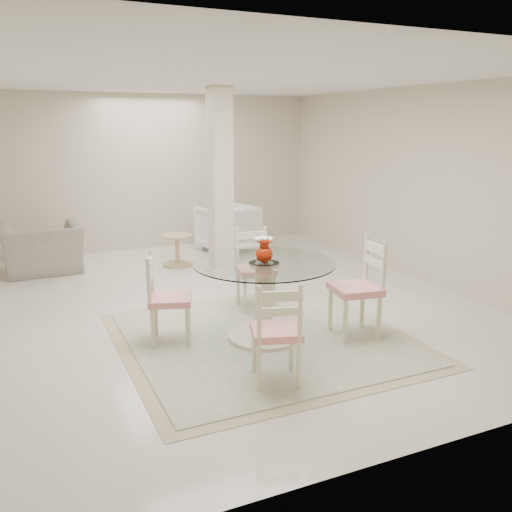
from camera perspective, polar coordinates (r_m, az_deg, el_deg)
name	(u,v)px	position (r m, az deg, el deg)	size (l,w,h in m)	color
ground	(221,304)	(6.80, -3.67, -5.03)	(7.00, 7.00, 0.00)	silver
room_shell	(219,153)	(6.45, -3.93, 10.78)	(6.02, 7.02, 2.71)	beige
column	(220,183)	(7.88, -3.77, 7.63)	(0.30, 0.30, 2.70)	beige
area_rug	(264,339)	(5.71, 0.84, -8.68)	(2.89, 2.89, 0.02)	tan
dining_table	(264,301)	(5.56, 0.85, -4.73)	(1.44, 1.44, 0.83)	#EDE5C3
red_vase	(264,250)	(5.42, 0.86, 0.63)	(0.20, 0.18, 0.27)	#AA1F05
dining_chair_east	(362,280)	(5.72, 11.10, -2.55)	(0.52, 0.52, 1.15)	beige
dining_chair_north	(254,263)	(6.49, -0.22, -0.72)	(0.49, 0.49, 1.07)	beige
dining_chair_west	(163,292)	(5.51, -9.74, -3.77)	(0.53, 0.53, 1.04)	beige
dining_chair_south	(277,326)	(4.57, 2.26, -7.35)	(0.51, 0.51, 1.02)	beige
recliner_taupe	(43,248)	(8.73, -21.54, 0.74)	(1.13, 0.98, 0.73)	gray
armchair_white	(228,228)	(9.52, -2.98, 2.95)	(0.86, 0.89, 0.81)	white
side_table	(177,251)	(8.62, -8.28, 0.48)	(0.47, 0.47, 0.49)	tan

